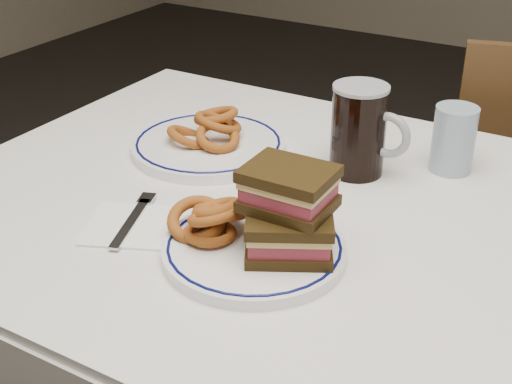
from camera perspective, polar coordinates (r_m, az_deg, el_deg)
The scene contains 10 objects.
dining_table at distance 1.12m, azimuth 5.99°, elevation -6.65°, with size 1.27×0.87×0.75m.
main_plate at distance 0.96m, azimuth -0.14°, elevation -4.58°, with size 0.25×0.25×0.02m.
reuben_sandwich at distance 0.92m, azimuth 2.64°, elevation -1.58°, with size 0.14×0.13×0.12m.
onion_rings_main at distance 0.97m, azimuth -3.64°, elevation -2.03°, with size 0.12×0.11×0.08m.
ketchup_ramekin at distance 1.01m, azimuth 1.20°, elevation -1.25°, with size 0.06×0.06×0.03m.
beer_mug at distance 1.17m, azimuth 8.33°, elevation 4.96°, with size 0.14×0.09×0.15m.
water_glass at distance 1.22m, azimuth 15.53°, elevation 4.09°, with size 0.07×0.07×0.11m, color #91A7BB.
far_plate at distance 1.26m, azimuth -3.83°, elevation 3.76°, with size 0.27×0.27×0.02m.
onion_rings_far at distance 1.26m, azimuth -3.69°, elevation 5.15°, with size 0.14×0.13×0.08m.
napkin_fork at distance 1.05m, azimuth -9.95°, elevation -2.54°, with size 0.16×0.17×0.01m.
Camera 1 is at (0.36, -0.85, 1.28)m, focal length 50.00 mm.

